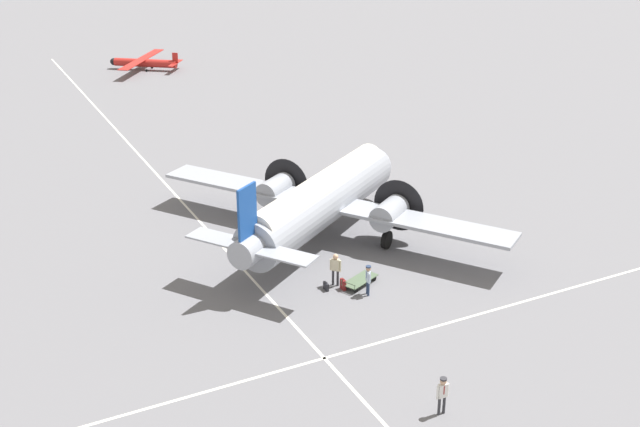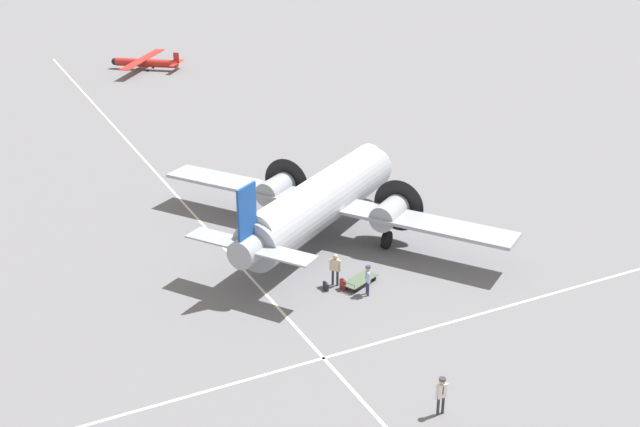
% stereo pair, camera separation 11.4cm
% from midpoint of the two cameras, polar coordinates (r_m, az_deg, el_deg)
% --- Properties ---
extents(ground_plane, '(300.00, 300.00, 0.00)m').
position_cam_midpoint_polar(ground_plane, '(48.73, 0.07, -1.96)').
color(ground_plane, slate).
extents(apron_line_eastwest, '(120.00, 0.16, 0.01)m').
position_cam_midpoint_polar(apron_line_eastwest, '(46.73, -6.05, -3.25)').
color(apron_line_eastwest, silver).
rests_on(apron_line_eastwest, ground_plane).
extents(apron_line_northsouth, '(0.16, 120.00, 0.01)m').
position_cam_midpoint_polar(apron_line_northsouth, '(40.04, 7.54, -8.19)').
color(apron_line_northsouth, silver).
rests_on(apron_line_northsouth, ground_plane).
extents(airliner_main, '(20.46, 17.23, 6.20)m').
position_cam_midpoint_polar(airliner_main, '(48.05, 0.35, 1.11)').
color(airliner_main, '#9399A3').
rests_on(airliner_main, ground_plane).
extents(crew_foreground, '(0.29, 0.60, 1.76)m').
position_cam_midpoint_polar(crew_foreground, '(33.95, 8.74, -12.42)').
color(crew_foreground, '#2D2D33').
rests_on(crew_foreground, ground_plane).
extents(passenger_boarding, '(0.48, 0.48, 1.87)m').
position_cam_midpoint_polar(passenger_boarding, '(43.17, 1.16, -3.77)').
color(passenger_boarding, '#2D2D33').
rests_on(passenger_boarding, ground_plane).
extents(ramp_agent, '(0.56, 0.34, 1.70)m').
position_cam_midpoint_polar(ramp_agent, '(42.32, 3.50, -4.52)').
color(ramp_agent, navy).
rests_on(ramp_agent, ground_plane).
extents(suitcase_near_door, '(0.47, 0.12, 0.48)m').
position_cam_midpoint_polar(suitcase_near_door, '(43.10, 0.48, -5.20)').
color(suitcase_near_door, '#232328').
rests_on(suitcase_near_door, ground_plane).
extents(suitcase_upright_spare, '(0.43, 0.17, 0.63)m').
position_cam_midpoint_polar(suitcase_upright_spare, '(43.15, 1.70, -5.06)').
color(suitcase_upright_spare, maroon).
rests_on(suitcase_upright_spare, ground_plane).
extents(baggage_cart, '(1.76, 2.40, 0.56)m').
position_cam_midpoint_polar(baggage_cart, '(43.65, 2.90, -4.76)').
color(baggage_cart, '#4C6047').
rests_on(baggage_cart, ground_plane).
extents(light_aircraft_distant, '(9.37, 8.18, 2.08)m').
position_cam_midpoint_polar(light_aircraft_distant, '(93.83, -12.35, 10.46)').
color(light_aircraft_distant, '#B2231E').
rests_on(light_aircraft_distant, ground_plane).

